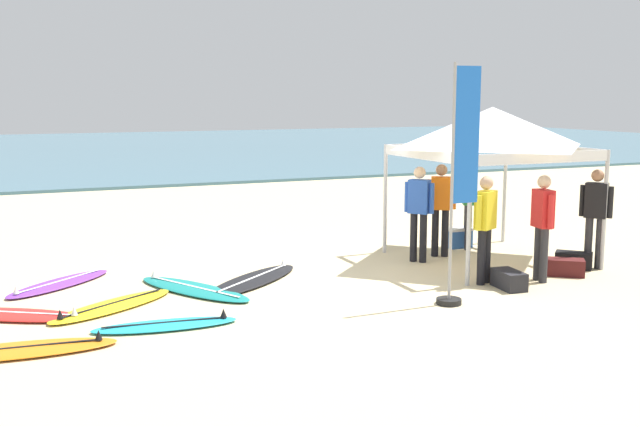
{
  "coord_description": "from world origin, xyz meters",
  "views": [
    {
      "loc": [
        -5.52,
        -10.82,
        2.95
      ],
      "look_at": [
        -0.6,
        0.56,
        1.0
      ],
      "focal_mm": 42.27,
      "sensor_mm": 36.0,
      "label": 1
    }
  ],
  "objects": [
    {
      "name": "surfboard_purple",
      "position": [
        -4.72,
        1.33,
        0.04
      ],
      "size": [
        1.92,
        1.73,
        0.19
      ],
      "color": "purple",
      "rests_on": "ground"
    },
    {
      "name": "person_red",
      "position": [
        2.39,
        -1.43,
        0.99
      ],
      "size": [
        0.28,
        0.54,
        1.71
      ],
      "color": "#2D2D33",
      "rests_on": "ground"
    },
    {
      "name": "gear_bag_near_tent",
      "position": [
        1.64,
        -1.61,
        0.14
      ],
      "size": [
        0.39,
        0.63,
        0.28
      ],
      "primitive_type": "cube",
      "rotation": [
        0.0,
        0.0,
        1.46
      ],
      "color": "#232328",
      "rests_on": "ground"
    },
    {
      "name": "surfboard_teal",
      "position": [
        -2.87,
        0.18,
        0.04
      ],
      "size": [
        1.62,
        2.33,
        0.19
      ],
      "color": "#19847F",
      "rests_on": "ground"
    },
    {
      "name": "surfboard_red",
      "position": [
        -5.43,
        -0.22,
        0.04
      ],
      "size": [
        2.14,
        1.65,
        0.19
      ],
      "color": "red",
      "rests_on": "ground"
    },
    {
      "name": "surfboard_orange",
      "position": [
        -5.47,
        -1.77,
        0.04
      ],
      "size": [
        2.4,
        0.85,
        0.19
      ],
      "color": "orange",
      "rests_on": "ground"
    },
    {
      "name": "person_blue",
      "position": [
        1.33,
        0.58,
        0.99
      ],
      "size": [
        0.4,
        0.45,
        1.71
      ],
      "color": "black",
      "rests_on": "ground"
    },
    {
      "name": "person_orange",
      "position": [
        1.93,
        0.83,
        0.99
      ],
      "size": [
        0.48,
        0.38,
        1.71
      ],
      "color": "black",
      "rests_on": "ground"
    },
    {
      "name": "banner_flag",
      "position": [
        0.42,
        -1.99,
        1.57
      ],
      "size": [
        0.6,
        0.36,
        3.4
      ],
      "color": "#99999E",
      "rests_on": "ground"
    },
    {
      "name": "sea",
      "position": [
        0.0,
        31.35,
        0.05
      ],
      "size": [
        80.0,
        36.0,
        0.1
      ],
      "primitive_type": "cube",
      "color": "teal",
      "rests_on": "ground"
    },
    {
      "name": "gear_bag_by_pole",
      "position": [
        3.02,
        -1.29,
        0.14
      ],
      "size": [
        0.67,
        0.61,
        0.28
      ],
      "primitive_type": "cube",
      "rotation": [
        0.0,
        0.0,
        2.5
      ],
      "color": "#4C1919",
      "rests_on": "ground"
    },
    {
      "name": "cooler_box",
      "position": [
        2.72,
        1.42,
        0.2
      ],
      "size": [
        0.5,
        0.36,
        0.39
      ],
      "color": "#2D60B7",
      "rests_on": "ground"
    },
    {
      "name": "canopy_tent",
      "position": [
        2.53,
        0.18,
        2.39
      ],
      "size": [
        2.85,
        2.85,
        2.75
      ],
      "color": "#B7B7BC",
      "rests_on": "ground"
    },
    {
      "name": "surfboard_black",
      "position": [
        -1.86,
        0.34,
        0.04
      ],
      "size": [
        2.26,
        2.03,
        0.19
      ],
      "color": "black",
      "rests_on": "ground"
    },
    {
      "name": "surfboard_yellow",
      "position": [
        -4.15,
        -0.3,
        0.04
      ],
      "size": [
        2.08,
        1.62,
        0.19
      ],
      "color": "yellow",
      "rests_on": "ground"
    },
    {
      "name": "person_green",
      "position": [
        2.78,
        1.18,
        0.99
      ],
      "size": [
        0.36,
        0.5,
        1.71
      ],
      "color": "#2D2D33",
      "rests_on": "ground"
    },
    {
      "name": "ground_plane",
      "position": [
        0.0,
        0.0,
        0.0
      ],
      "size": [
        80.0,
        80.0,
        0.0
      ],
      "primitive_type": "plane",
      "color": "beige"
    },
    {
      "name": "gear_bag_on_sand",
      "position": [
        3.53,
        -0.92,
        0.14
      ],
      "size": [
        0.65,
        0.65,
        0.28
      ],
      "primitive_type": "cube",
      "rotation": [
        0.0,
        0.0,
        2.33
      ],
      "color": "black",
      "rests_on": "ground"
    },
    {
      "name": "surfboard_cyan",
      "position": [
        -3.64,
        -1.49,
        0.04
      ],
      "size": [
        1.89,
        0.69,
        0.19
      ],
      "color": "#23B2CC",
      "rests_on": "ground"
    },
    {
      "name": "person_black",
      "position": [
        3.85,
        -1.04,
        0.99
      ],
      "size": [
        0.39,
        0.46,
        1.71
      ],
      "color": "#2D2D33",
      "rests_on": "ground"
    },
    {
      "name": "person_yellow",
      "position": [
        1.46,
        -1.19,
        0.99
      ],
      "size": [
        0.5,
        0.36,
        1.71
      ],
      "color": "black",
      "rests_on": "ground"
    }
  ]
}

